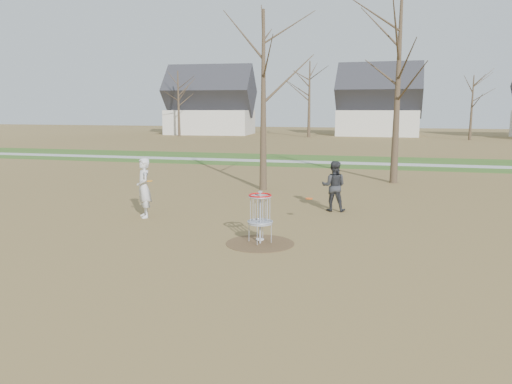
# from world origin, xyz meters

# --- Properties ---
(ground) EXTENTS (160.00, 160.00, 0.00)m
(ground) POSITION_xyz_m (0.00, 0.00, 0.00)
(ground) COLOR brown
(ground) RESTS_ON ground
(green_band) EXTENTS (160.00, 8.00, 0.01)m
(green_band) POSITION_xyz_m (0.00, 21.00, 0.01)
(green_band) COLOR #2D5119
(green_band) RESTS_ON ground
(footpath) EXTENTS (160.00, 1.50, 0.01)m
(footpath) POSITION_xyz_m (0.00, 20.00, 0.01)
(footpath) COLOR #9E9E99
(footpath) RESTS_ON green_band
(dirt_circle) EXTENTS (1.80, 1.80, 0.01)m
(dirt_circle) POSITION_xyz_m (0.00, 0.00, 0.01)
(dirt_circle) COLOR #47331E
(dirt_circle) RESTS_ON ground
(player_standing) EXTENTS (0.80, 0.84, 1.92)m
(player_standing) POSITION_xyz_m (-4.40, 2.14, 0.96)
(player_standing) COLOR silver
(player_standing) RESTS_ON ground
(player_throwing) EXTENTS (0.85, 0.67, 1.73)m
(player_throwing) POSITION_xyz_m (1.42, 4.70, 0.86)
(player_throwing) COLOR #2C2E31
(player_throwing) RESTS_ON ground
(disc_grounded) EXTENTS (0.22, 0.22, 0.02)m
(disc_grounded) POSITION_xyz_m (-0.09, 0.34, 0.02)
(disc_grounded) COLOR white
(disc_grounded) RESTS_ON dirt_circle
(discs_in_play) EXTENTS (5.24, 0.88, 0.48)m
(discs_in_play) POSITION_xyz_m (-1.52, 2.38, 0.98)
(discs_in_play) COLOR #E74C0C
(discs_in_play) RESTS_ON ground
(disc_golf_basket) EXTENTS (0.64, 0.64, 1.35)m
(disc_golf_basket) POSITION_xyz_m (0.00, 0.00, 0.91)
(disc_golf_basket) COLOR #9EA3AD
(disc_golf_basket) RESTS_ON ground
(bare_trees) EXTENTS (52.62, 44.98, 9.00)m
(bare_trees) POSITION_xyz_m (1.78, 35.79, 5.35)
(bare_trees) COLOR #382B1E
(bare_trees) RESTS_ON ground
(houses_row) EXTENTS (56.51, 10.01, 7.26)m
(houses_row) POSITION_xyz_m (4.32, 52.56, 3.52)
(houses_row) COLOR silver
(houses_row) RESTS_ON ground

